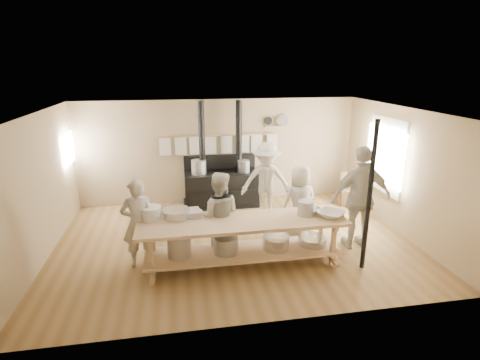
% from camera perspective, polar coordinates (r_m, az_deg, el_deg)
% --- Properties ---
extents(ground, '(7.00, 7.00, 0.00)m').
position_cam_1_polar(ground, '(7.62, -0.80, -9.38)').
color(ground, brown).
rests_on(ground, ground).
extents(room_shell, '(7.00, 7.00, 7.00)m').
position_cam_1_polar(room_shell, '(7.05, -0.86, 2.50)').
color(room_shell, tan).
rests_on(room_shell, ground).
extents(window_right, '(0.09, 1.50, 1.65)m').
position_cam_1_polar(window_right, '(8.83, 21.38, 3.52)').
color(window_right, beige).
rests_on(window_right, ground).
extents(left_opening, '(0.00, 0.90, 0.90)m').
position_cam_1_polar(left_opening, '(9.23, -24.69, 4.32)').
color(left_opening, white).
rests_on(left_opening, ground).
extents(stove, '(1.90, 0.75, 2.60)m').
position_cam_1_polar(stove, '(9.37, -2.89, -0.77)').
color(stove, black).
rests_on(stove, ground).
extents(towel_rail, '(3.00, 0.04, 0.47)m').
position_cam_1_polar(towel_rail, '(9.38, -3.16, 5.76)').
color(towel_rail, tan).
rests_on(towel_rail, ground).
extents(back_wall_shelf, '(0.63, 0.14, 0.32)m').
position_cam_1_polar(back_wall_shelf, '(9.61, 5.58, 8.72)').
color(back_wall_shelf, tan).
rests_on(back_wall_shelf, ground).
extents(prep_table, '(3.60, 0.90, 0.85)m').
position_cam_1_polar(prep_table, '(6.59, 0.35, -8.80)').
color(prep_table, tan).
rests_on(prep_table, ground).
extents(support_post, '(0.08, 0.08, 2.60)m').
position_cam_1_polar(support_post, '(6.56, 19.09, -2.55)').
color(support_post, black).
rests_on(support_post, ground).
extents(cook_far_left, '(0.64, 0.48, 1.59)m').
position_cam_1_polar(cook_far_left, '(6.72, -15.25, -6.36)').
color(cook_far_left, '#B8B5A3').
rests_on(cook_far_left, ground).
extents(cook_left, '(0.90, 0.76, 1.62)m').
position_cam_1_polar(cook_left, '(6.77, -3.25, -5.40)').
color(cook_left, '#B8B5A3').
rests_on(cook_left, ground).
extents(cook_center, '(0.79, 0.56, 1.50)m').
position_cam_1_polar(cook_center, '(7.67, 9.09, -3.32)').
color(cook_center, '#B8B5A3').
rests_on(cook_center, ground).
extents(cook_right, '(1.17, 0.49, 2.00)m').
position_cam_1_polar(cook_right, '(7.42, 17.94, -2.62)').
color(cook_right, '#B8B5A3').
rests_on(cook_right, ground).
extents(cook_by_window, '(1.27, 0.92, 1.76)m').
position_cam_1_polar(cook_by_window, '(8.47, 4.03, -0.20)').
color(cook_by_window, '#B8B5A3').
rests_on(cook_by_window, ground).
extents(chair, '(0.46, 0.46, 0.81)m').
position_cam_1_polar(chair, '(9.86, 16.10, -2.26)').
color(chair, '#503520').
rests_on(chair, ground).
extents(bowl_white_a, '(0.37, 0.37, 0.08)m').
position_cam_1_polar(bowl_white_a, '(6.68, -13.36, -5.47)').
color(bowl_white_a, white).
rests_on(bowl_white_a, prep_table).
extents(bowl_steel_a, '(0.50, 0.50, 0.11)m').
position_cam_1_polar(bowl_steel_a, '(6.67, -13.36, -5.36)').
color(bowl_steel_a, silver).
rests_on(bowl_steel_a, prep_table).
extents(bowl_white_b, '(0.64, 0.64, 0.11)m').
position_cam_1_polar(bowl_white_b, '(6.76, 13.72, -5.08)').
color(bowl_white_b, white).
rests_on(bowl_white_b, prep_table).
extents(bowl_steel_b, '(0.32, 0.32, 0.10)m').
position_cam_1_polar(bowl_steel_b, '(6.86, 10.98, -4.63)').
color(bowl_steel_b, silver).
rests_on(bowl_steel_b, prep_table).
extents(roasting_pan, '(0.52, 0.38, 0.11)m').
position_cam_1_polar(roasting_pan, '(6.65, -8.21, -5.12)').
color(roasting_pan, '#B2B2B7').
rests_on(roasting_pan, prep_table).
extents(mixing_bowl_large, '(0.57, 0.57, 0.15)m').
position_cam_1_polar(mixing_bowl_large, '(6.65, -9.67, -5.03)').
color(mixing_bowl_large, silver).
rests_on(mixing_bowl_large, prep_table).
extents(bucket_galv, '(0.36, 0.36, 0.26)m').
position_cam_1_polar(bucket_galv, '(6.74, 10.01, -4.20)').
color(bucket_galv, gray).
rests_on(bucket_galv, prep_table).
extents(deep_bowl_enamel, '(0.36, 0.36, 0.22)m').
position_cam_1_polar(deep_bowl_enamel, '(6.65, -13.40, -4.91)').
color(deep_bowl_enamel, white).
rests_on(deep_bowl_enamel, prep_table).
extents(pitcher, '(0.15, 0.15, 0.22)m').
position_cam_1_polar(pitcher, '(7.05, 10.65, -3.47)').
color(pitcher, white).
rests_on(pitcher, prep_table).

